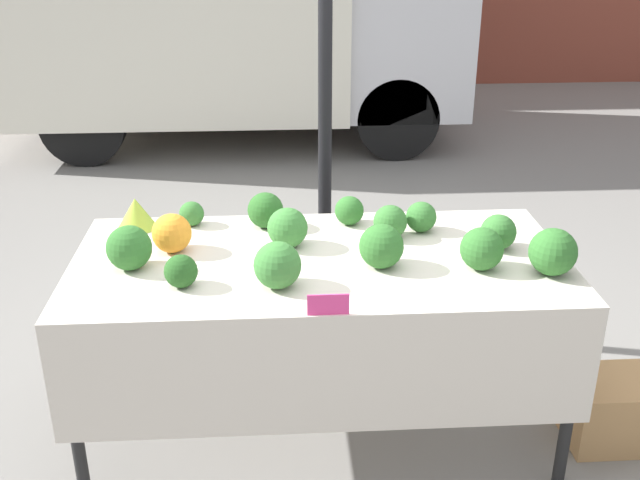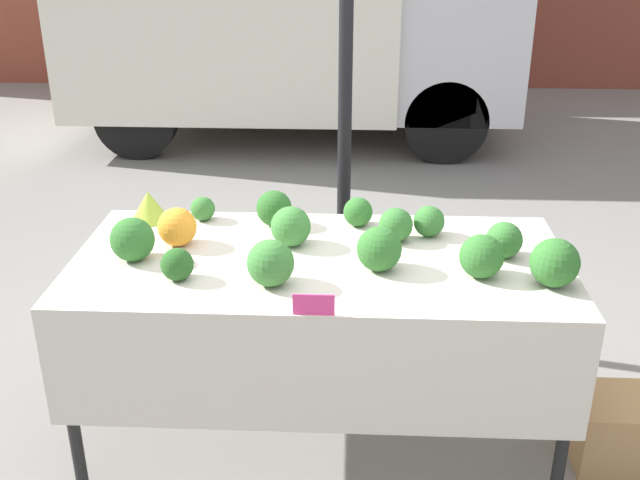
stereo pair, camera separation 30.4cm
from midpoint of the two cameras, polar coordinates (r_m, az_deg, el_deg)
name	(u,v)px [view 2 (the right image)]	position (r m, az deg, el deg)	size (l,w,h in m)	color
ground_plane	(320,429)	(3.53, 2.54, -14.24)	(40.00, 40.00, 0.00)	gray
tent_pole	(345,88)	(3.78, 4.29, 11.43)	(0.07, 0.07, 2.73)	black
market_table	(319,287)	(3.05, 2.79, -3.65)	(2.03, 0.97, 0.87)	beige
orange_cauliflower	(177,227)	(3.19, -8.18, 0.94)	(0.17, 0.17, 0.17)	orange
romanesco_head	(149,206)	(3.47, -10.48, 2.51)	(0.18, 0.18, 0.14)	#93B238
broccoli_head_0	(132,239)	(3.07, -11.40, -0.01)	(0.18, 0.18, 0.18)	#2D6628
broccoli_head_1	(271,263)	(2.81, -0.71, -1.84)	(0.18, 0.18, 0.18)	#387533
broccoli_head_2	(358,212)	(3.37, 5.49, 2.09)	(0.13, 0.13, 0.13)	#2D6628
broccoli_head_3	(504,240)	(3.18, 16.54, -0.06)	(0.15, 0.15, 0.15)	#336B2D
broccoli_head_4	(429,221)	(3.31, 10.92, 1.36)	(0.14, 0.14, 0.14)	#336B2D
broccoli_head_5	(203,209)	(3.44, -6.45, 2.33)	(0.11, 0.11, 0.11)	#336B2D
broccoli_head_6	(379,249)	(2.96, 7.48, -0.75)	(0.18, 0.18, 0.18)	#2D6628
broccoli_head_7	(396,225)	(3.23, 8.48, 1.09)	(0.15, 0.15, 0.15)	#336B2D
broccoli_head_8	(291,226)	(3.15, 0.51, 0.98)	(0.17, 0.17, 0.17)	#387533
broccoli_head_9	(482,256)	(2.98, 15.09, -1.27)	(0.17, 0.17, 0.17)	#2D6628
broccoli_head_10	(177,264)	(2.89, -7.91, -1.93)	(0.13, 0.13, 0.13)	#23511E
broccoli_head_11	(555,263)	(2.99, 20.27, -1.71)	(0.19, 0.19, 0.19)	#2D6628
broccoli_head_12	(274,208)	(3.36, -0.94, 2.39)	(0.16, 0.16, 0.16)	#285B23
price_sign	(314,305)	(2.63, 2.84, -5.03)	(0.15, 0.01, 0.08)	#E53D84
produce_crate	(623,429)	(3.58, 24.44, -13.08)	(0.42, 0.32, 0.30)	tan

